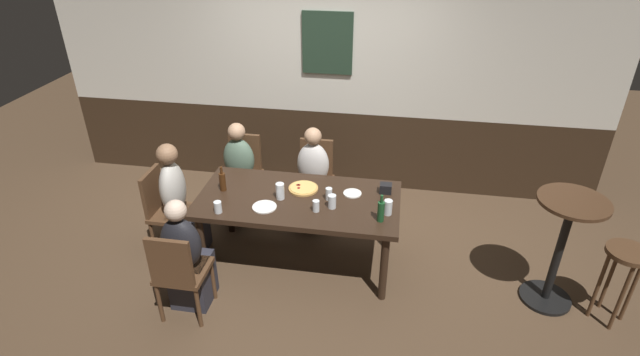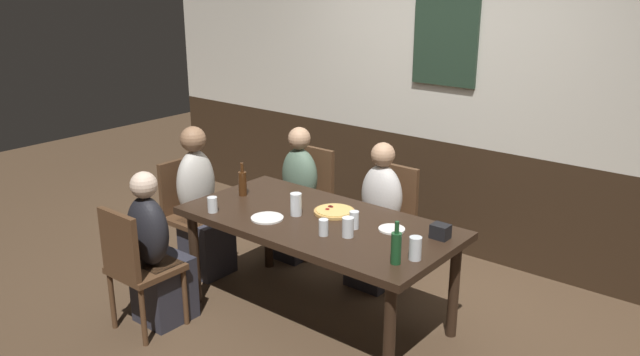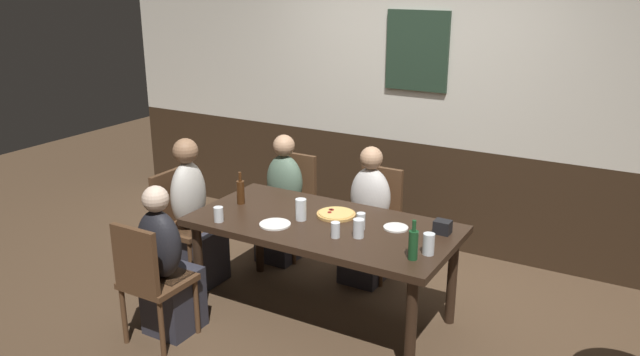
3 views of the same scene
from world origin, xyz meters
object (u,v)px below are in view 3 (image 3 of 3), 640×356
at_px(person_left_far, 282,208).
at_px(person_head_west, 195,222).
at_px(plate_white_large, 275,224).
at_px(plate_white_small, 396,228).
at_px(tumbler_short, 335,231).
at_px(highball_clear, 358,230).
at_px(beer_bottle_brown, 241,191).
at_px(tumbler_water, 301,210).
at_px(person_left_near, 167,273).
at_px(person_mid_far, 367,225).
at_px(beer_bottle_green, 413,244).
at_px(chair_left_far, 292,198).
at_px(chair_left_near, 149,277).
at_px(pint_glass_amber, 429,245).
at_px(chair_head_west, 179,219).
at_px(beer_glass_tall, 219,215).
at_px(chair_mid_far, 376,215).
at_px(dining_table, 323,232).
at_px(pint_glass_pale, 361,222).
at_px(condiment_caddy, 443,227).
at_px(pizza, 336,214).

height_order(person_left_far, person_head_west, person_head_west).
xyz_separation_m(plate_white_large, plate_white_small, (0.75, 0.36, 0.00)).
relative_size(tumbler_short, plate_white_small, 0.62).
xyz_separation_m(person_head_west, highball_clear, (1.51, -0.11, 0.29)).
bearing_deg(beer_bottle_brown, tumbler_water, -5.59).
bearing_deg(beer_bottle_brown, person_left_near, -97.14).
xyz_separation_m(person_mid_far, highball_clear, (0.33, -0.82, 0.33)).
distance_m(highball_clear, beer_bottle_green, 0.46).
relative_size(chair_left_far, person_head_west, 0.74).
distance_m(chair_left_near, person_head_west, 0.95).
bearing_deg(chair_left_near, person_head_west, 112.66).
bearing_deg(beer_bottle_green, plate_white_small, 125.45).
distance_m(person_mid_far, tumbler_water, 0.84).
bearing_deg(pint_glass_amber, chair_head_west, 176.55).
height_order(tumbler_short, beer_bottle_green, beer_bottle_green).
bearing_deg(plate_white_large, chair_left_far, 117.00).
relative_size(person_left_far, plate_white_small, 6.48).
relative_size(beer_bottle_green, plate_white_large, 1.17).
xyz_separation_m(chair_head_west, beer_glass_tall, (0.70, -0.35, 0.29)).
bearing_deg(tumbler_water, chair_mid_far, 80.07).
bearing_deg(chair_left_near, tumbler_short, 34.16).
relative_size(highball_clear, tumbler_short, 1.20).
xyz_separation_m(chair_mid_far, tumbler_water, (-0.16, -0.91, 0.32)).
bearing_deg(dining_table, person_mid_far, 90.00).
bearing_deg(tumbler_short, person_head_west, 172.27).
height_order(chair_left_near, pint_glass_pale, chair_left_near).
bearing_deg(chair_left_far, chair_head_west, -120.99).
bearing_deg(beer_bottle_green, plate_white_large, 178.03).
height_order(beer_glass_tall, plate_white_small, beer_glass_tall).
relative_size(chair_head_west, person_left_far, 0.80).
xyz_separation_m(person_left_near, beer_glass_tall, (0.18, 0.36, 0.33)).
bearing_deg(plate_white_small, dining_table, -162.68).
bearing_deg(person_head_west, person_left_near, -62.81).
relative_size(beer_glass_tall, pint_glass_amber, 0.78).
bearing_deg(beer_bottle_brown, chair_mid_far, 49.76).
height_order(chair_left_far, tumbler_short, chair_left_far).
relative_size(chair_left_far, plate_white_large, 4.04).
xyz_separation_m(beer_bottle_brown, plate_white_large, (0.46, -0.23, -0.09)).
height_order(person_head_west, tumbler_short, person_head_west).
bearing_deg(chair_left_near, person_left_near, 90.00).
bearing_deg(pint_glass_pale, beer_bottle_brown, -179.85).
height_order(beer_glass_tall, pint_glass_amber, pint_glass_amber).
height_order(dining_table, plate_white_small, plate_white_small).
bearing_deg(chair_left_near, person_left_far, 90.00).
relative_size(highball_clear, beer_bottle_green, 0.50).
bearing_deg(chair_left_near, dining_table, 47.02).
bearing_deg(chair_left_far, beer_bottle_green, -35.33).
xyz_separation_m(highball_clear, condiment_caddy, (0.46, 0.34, -0.01)).
xyz_separation_m(person_left_far, condiment_caddy, (1.61, -0.48, 0.32)).
distance_m(chair_left_far, pizza, 1.13).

